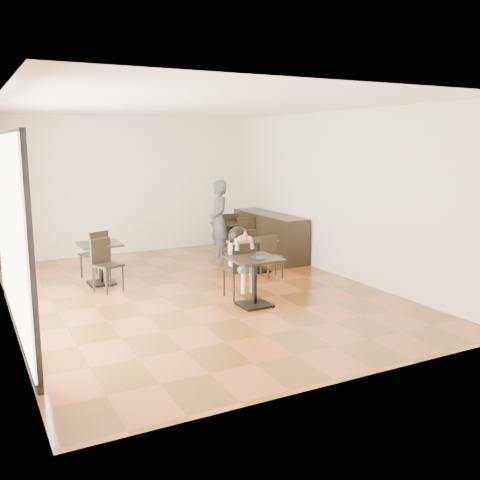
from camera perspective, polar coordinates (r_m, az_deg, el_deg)
floor at (r=9.43m, az=-4.63°, el=-5.65°), size 6.00×8.00×0.01m
ceiling at (r=9.08m, az=-4.94°, el=14.14°), size 6.00×8.00×0.01m
wall_back at (r=12.89m, az=-11.73°, el=5.72°), size 6.00×0.01×3.20m
wall_front at (r=5.68m, az=11.06°, el=0.06°), size 6.00×0.01×3.20m
wall_left at (r=8.44m, az=-23.94°, el=2.69°), size 0.01×8.00×3.20m
wall_right at (r=10.64m, az=10.34°, el=4.82°), size 0.01×8.00×3.20m
storefront_window at (r=7.97m, az=-23.37°, el=0.87°), size 0.04×4.50×2.60m
child_table at (r=8.57m, az=1.55°, el=-4.49°), size 0.75×0.75×0.80m
child_chair at (r=9.02m, az=-0.15°, el=-3.20°), size 0.43×0.43×0.96m
child at (r=9.00m, az=-0.15°, el=-2.44°), size 0.43×0.60×1.21m
plate at (r=8.39m, az=1.89°, el=-1.96°), size 0.27×0.27×0.02m
pizza_slice at (r=8.74m, az=0.42°, el=0.14°), size 0.28×0.22×0.06m
adult_patron at (r=11.79m, az=-2.27°, el=2.05°), size 0.53×0.71×1.79m
cafe_table_mid at (r=10.87m, az=1.93°, el=-1.65°), size 0.69×0.69×0.67m
cafe_table_left at (r=10.22m, az=-14.64°, el=-2.46°), size 0.97×0.97×0.77m
cafe_table_back at (r=12.34m, az=-0.92°, el=0.07°), size 0.85×0.85×0.78m
chair_mid_a at (r=11.32m, az=0.57°, el=-0.81°), size 0.39×0.39×0.80m
chair_mid_b at (r=10.39m, az=3.42°, el=-1.85°), size 0.39×0.39×0.80m
chair_left_a at (r=10.73m, az=-15.32°, el=-1.46°), size 0.55×0.55×0.93m
chair_left_b at (r=9.68m, az=-13.92°, el=-2.66°), size 0.55×0.55×0.93m
chair_back_a at (r=12.88m, az=-1.39°, el=0.86°), size 0.48×0.48×0.94m
chair_back_b at (r=11.92m, az=0.94°, el=0.08°), size 0.48×0.48×0.94m
service_counter at (r=12.23m, az=3.13°, el=0.48°), size 0.60×2.40×1.00m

